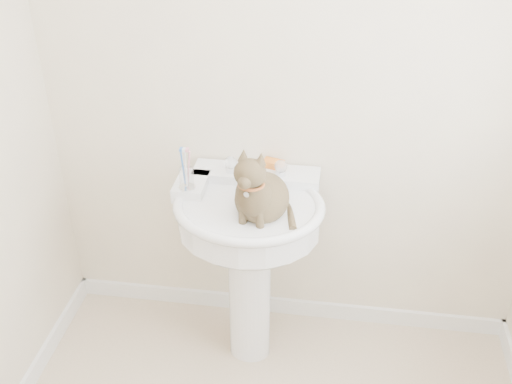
% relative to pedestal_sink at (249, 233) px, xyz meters
% --- Properties ---
extents(wall_back, '(2.20, 0.00, 2.50)m').
position_rel_pedestal_sink_xyz_m(wall_back, '(0.14, 0.29, 0.55)').
color(wall_back, beige).
rests_on(wall_back, ground).
extents(baseboard_back, '(2.20, 0.02, 0.09)m').
position_rel_pedestal_sink_xyz_m(baseboard_back, '(0.14, 0.28, -0.65)').
color(baseboard_back, white).
rests_on(baseboard_back, floor).
extents(pedestal_sink, '(0.65, 0.63, 0.89)m').
position_rel_pedestal_sink_xyz_m(pedestal_sink, '(0.00, 0.00, 0.00)').
color(pedestal_sink, white).
rests_on(pedestal_sink, floor).
extents(faucet, '(0.28, 0.12, 0.14)m').
position_rel_pedestal_sink_xyz_m(faucet, '(0.00, 0.16, 0.23)').
color(faucet, silver).
rests_on(faucet, pedestal_sink).
extents(soap_bar, '(0.10, 0.08, 0.03)m').
position_rel_pedestal_sink_xyz_m(soap_bar, '(0.07, 0.25, 0.21)').
color(soap_bar, orange).
rests_on(soap_bar, pedestal_sink).
extents(toothbrush_cup, '(0.07, 0.07, 0.18)m').
position_rel_pedestal_sink_xyz_m(toothbrush_cup, '(-0.26, 0.02, 0.24)').
color(toothbrush_cup, silver).
rests_on(toothbrush_cup, pedestal_sink).
extents(cat, '(0.24, 0.30, 0.44)m').
position_rel_pedestal_sink_xyz_m(cat, '(0.06, -0.07, 0.24)').
color(cat, brown).
rests_on(cat, pedestal_sink).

